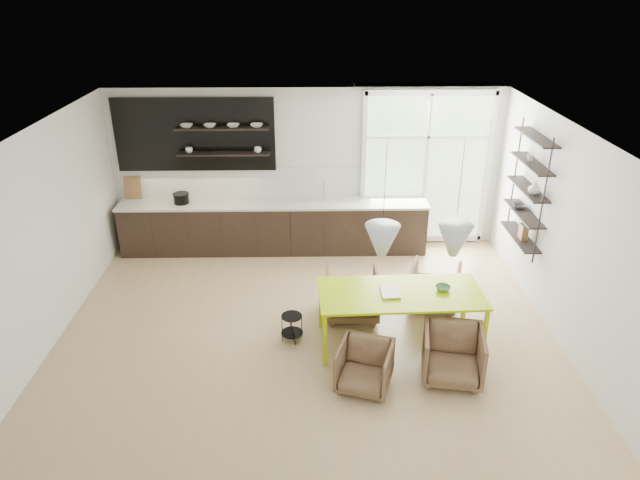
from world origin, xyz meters
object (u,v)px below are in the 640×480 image
Objects in this scene: armchair_back_right at (434,286)px; armchair_front_right at (453,355)px; armchair_front_left at (364,367)px; dining_table at (401,296)px; armchair_back_left at (352,294)px; wire_stool at (292,324)px.

armchair_front_right is at bearing 104.73° from armchair_back_right.
armchair_back_right is at bearing 74.41° from armchair_front_left.
armchair_back_left is (-0.59, 0.72, -0.38)m from dining_table.
armchair_front_left reaches higher than wire_stool.
armchair_front_right is at bearing 129.02° from armchair_back_left.
dining_table is 1.01m from armchair_back_left.
armchair_front_right is 1.93× the size of wire_stool.
armchair_front_right is (0.57, -0.77, -0.40)m from dining_table.
armchair_front_right is at bearing -23.05° from wire_stool.
armchair_back_right is (0.68, 0.97, -0.41)m from dining_table.
dining_table is 3.41× the size of armchair_front_left.
dining_table is 5.71× the size of wire_stool.
armchair_back_right is 0.98× the size of armchair_front_right.
armchair_back_left is 1.08m from wire_stool.
armchair_back_right is 1.13× the size of armchair_front_left.
armchair_front_left is (-0.55, -0.93, -0.45)m from dining_table.
dining_table is at bearing 130.59° from armchair_back_left.
dining_table is at bearing 73.43° from armchair_back_right.
armchair_front_left is at bearing 75.51° from armchair_back_right.
armchair_back_left is at bearing 137.87° from armchair_front_right.
armchair_back_left reaches higher than armchair_front_left.
armchair_front_right reaches higher than armchair_back_right.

